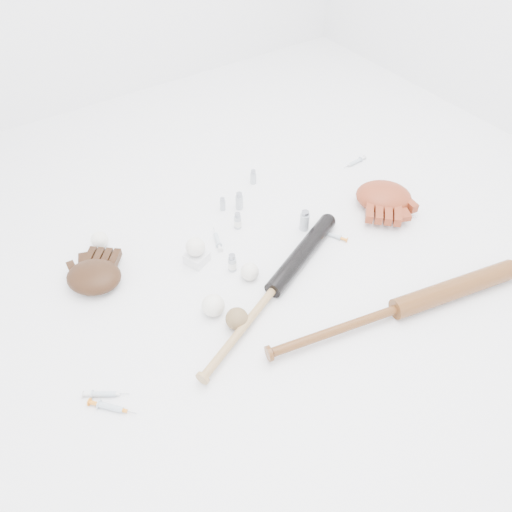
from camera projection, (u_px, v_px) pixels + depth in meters
bat_dark at (274, 289)px, 1.71m from camera, size 0.83×0.41×0.06m
bat_wood at (397, 309)px, 1.65m from camera, size 0.98×0.28×0.07m
glove_dark at (94, 277)px, 1.74m from camera, size 0.32×0.32×0.08m
glove_tan at (384, 196)px, 2.04m from camera, size 0.38×0.38×0.10m
trading_card at (92, 285)px, 1.77m from camera, size 0.09×0.10×0.00m
pedestal at (197, 258)px, 1.83m from camera, size 0.09×0.09×0.04m
baseball_on_pedestal at (195, 247)px, 1.79m from camera, size 0.07×0.07×0.07m
baseball_left at (213, 305)px, 1.66m from camera, size 0.08×0.08×0.08m
baseball_upper at (100, 240)px, 1.88m from camera, size 0.06×0.06×0.06m
baseball_mid at (250, 272)px, 1.77m from camera, size 0.07×0.07×0.07m
baseball_aged at (237, 319)px, 1.62m from camera, size 0.08×0.08×0.08m
syringe_0 at (111, 407)px, 1.43m from camera, size 0.13×0.14×0.02m
syringe_1 at (333, 235)px, 1.94m from camera, size 0.09×0.14×0.02m
syringe_2 at (217, 240)px, 1.92m from camera, size 0.07×0.15×0.02m
syringe_3 at (398, 217)px, 2.01m from camera, size 0.15×0.12×0.02m
syringe_4 at (355, 162)px, 2.28m from camera, size 0.15×0.03×0.02m
syringe_5 at (104, 394)px, 1.46m from camera, size 0.14×0.10×0.02m
vial_0 at (223, 204)px, 2.04m from camera, size 0.02×0.02×0.06m
vial_1 at (253, 177)px, 2.16m from camera, size 0.03×0.03×0.07m
vial_2 at (239, 201)px, 2.04m from camera, size 0.03×0.03×0.08m
vial_3 at (305, 220)px, 1.94m from camera, size 0.04×0.04×0.09m
vial_4 at (232, 263)px, 1.79m from camera, size 0.03×0.03×0.08m
vial_5 at (238, 221)px, 1.95m from camera, size 0.03×0.03×0.07m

